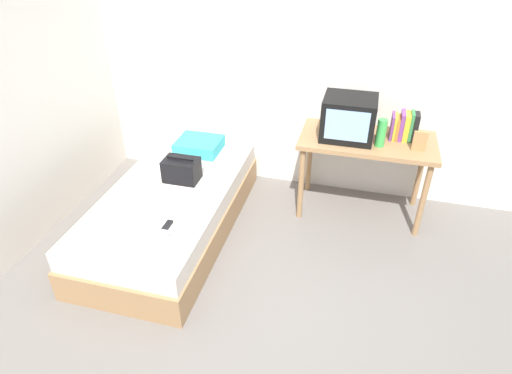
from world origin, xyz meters
The scene contains 13 objects.
ground_plane centered at (0.00, 0.00, 0.00)m, with size 8.00×8.00×0.00m, color slate.
wall_back centered at (0.00, 2.00, 1.30)m, with size 5.20×0.10×2.60m, color silver.
bed centered at (-0.88, 0.87, 0.21)m, with size 1.00×2.00×0.43m.
desk centered at (0.69, 1.59, 0.66)m, with size 1.16×0.60×0.76m.
tv centered at (0.51, 1.58, 0.94)m, with size 0.44×0.39×0.36m.
water_bottle centered at (0.79, 1.48, 0.88)m, with size 0.08×0.08×0.24m, color green.
book_row centered at (0.98, 1.67, 0.88)m, with size 0.22×0.17×0.25m.
picture_frame centered at (1.10, 1.48, 0.85)m, with size 0.11×0.02×0.17m, color #B27F4C.
pillow centered at (-0.88, 1.58, 0.49)m, with size 0.42×0.36×0.11m, color #33A8B7.
handbag centered at (-0.83, 1.04, 0.54)m, with size 0.30×0.20×0.22m.
magazine centered at (-0.94, 0.52, 0.44)m, with size 0.21×0.29×0.01m, color white.
remote_dark centered at (-0.68, 0.37, 0.45)m, with size 0.04×0.16×0.02m, color black.
folded_towel centered at (-0.74, 0.16, 0.47)m, with size 0.28×0.22×0.08m, color white.
Camera 1 is at (0.62, -1.91, 2.45)m, focal length 30.42 mm.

